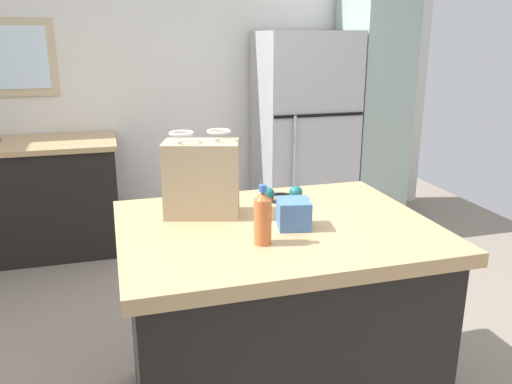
{
  "coord_description": "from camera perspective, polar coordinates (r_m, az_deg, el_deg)",
  "views": [
    {
      "loc": [
        -0.42,
        -2.23,
        1.67
      ],
      "look_at": [
        0.21,
        -0.01,
        0.97
      ],
      "focal_mm": 36.45,
      "sensor_mm": 36.0,
      "label": 1
    }
  ],
  "objects": [
    {
      "name": "bottle",
      "position": [
        1.92,
        0.74,
        -2.84
      ],
      "size": [
        0.07,
        0.07,
        0.23
      ],
      "color": "#C66633",
      "rests_on": "kitchen_island"
    },
    {
      "name": "refrigerator",
      "position": [
        4.56,
        5.21,
        6.45
      ],
      "size": [
        0.78,
        0.72,
        1.7
      ],
      "color": "#B7B7BC",
      "rests_on": "ground"
    },
    {
      "name": "small_box",
      "position": [
        2.1,
        4.14,
        -2.39
      ],
      "size": [
        0.15,
        0.16,
        0.11
      ],
      "primitive_type": "cube",
      "rotation": [
        0.0,
        0.0,
        -0.19
      ],
      "color": "#4775B7",
      "rests_on": "kitchen_island"
    },
    {
      "name": "tall_cabinet",
      "position": [
        4.8,
        12.56,
        9.35
      ],
      "size": [
        0.47,
        0.64,
        2.15
      ],
      "color": "#9EB2A8",
      "rests_on": "ground"
    },
    {
      "name": "ear_defenders",
      "position": [
        2.46,
        2.86,
        -0.34
      ],
      "size": [
        0.2,
        0.16,
        0.06
      ],
      "color": "black",
      "rests_on": "kitchen_island"
    },
    {
      "name": "sink_counter",
      "position": [
        4.44,
        -25.29,
        -0.69
      ],
      "size": [
        1.63,
        0.69,
        1.08
      ],
      "color": "black",
      "rests_on": "ground"
    },
    {
      "name": "kitchen_island",
      "position": [
        2.35,
        2.07,
        -13.98
      ],
      "size": [
        1.28,
        1.0,
        0.92
      ],
      "color": "black",
      "rests_on": "ground"
    },
    {
      "name": "back_wall",
      "position": [
        4.63,
        -11.2,
        12.77
      ],
      "size": [
        5.26,
        0.13,
        2.73
      ],
      "color": "silver",
      "rests_on": "ground"
    },
    {
      "name": "shopping_bag",
      "position": [
        2.22,
        -5.98,
        1.51
      ],
      "size": [
        0.35,
        0.26,
        0.37
      ],
      "color": "tan",
      "rests_on": "kitchen_island"
    },
    {
      "name": "ground",
      "position": [
        2.81,
        -4.52,
        -19.59
      ],
      "size": [
        6.31,
        6.31,
        0.0
      ],
      "primitive_type": "plane",
      "color": "gray"
    }
  ]
}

